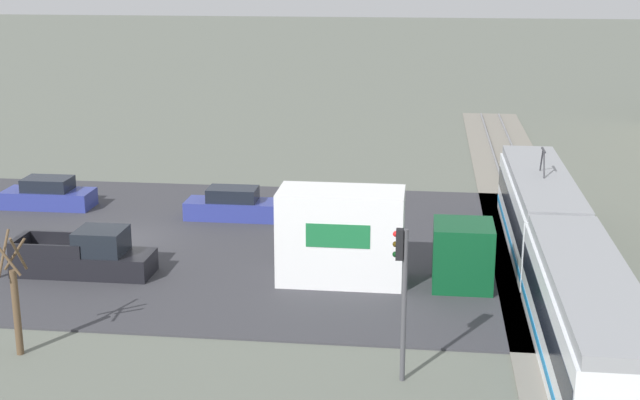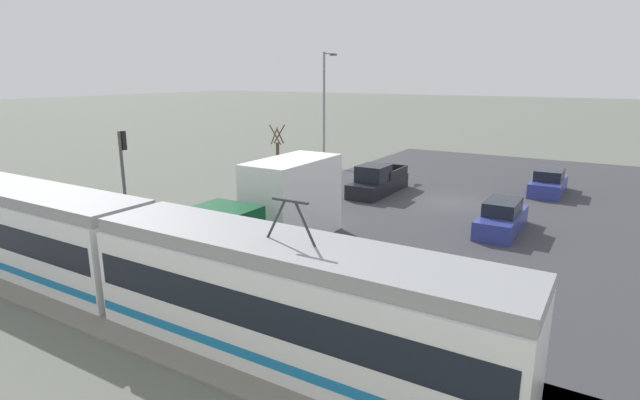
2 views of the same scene
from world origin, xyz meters
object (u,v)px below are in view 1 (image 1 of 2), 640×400
box_truck (370,240)px  pickup_truck (87,257)px  light_rail_tram (559,257)px  sedan_car_1 (49,195)px  traffic_light_pole (402,283)px  sedan_car_0 (233,206)px  street_tree (15,300)px

box_truck → pickup_truck: (0.46, -11.64, -1.01)m
light_rail_tram → pickup_truck: size_ratio=4.41×
box_truck → sedan_car_1: box_truck is taller
pickup_truck → traffic_light_pole: size_ratio=1.16×
light_rail_tram → traffic_light_pole: 9.73m
sedan_car_0 → traffic_light_pole: size_ratio=0.96×
sedan_car_0 → sedan_car_1: bearing=85.1°
box_truck → sedan_car_0: (-8.21, -7.39, -1.09)m
pickup_truck → sedan_car_1: 11.13m
street_tree → traffic_light_pole: bearing=88.3°
pickup_truck → traffic_light_pole: (7.92, 13.14, 2.39)m
sedan_car_0 → sedan_car_1: sedan_car_1 is taller
box_truck → traffic_light_pole: traffic_light_pole is taller
box_truck → street_tree: (8.00, -11.06, 0.09)m
box_truck → traffic_light_pole: (8.37, 1.50, 1.38)m
traffic_light_pole → street_tree: bearing=-91.7°
light_rail_tram → traffic_light_pole: traffic_light_pole is taller
sedan_car_1 → traffic_light_pole: traffic_light_pole is taller
box_truck → sedan_car_0: box_truck is taller
light_rail_tram → pickup_truck: 18.93m
box_truck → sedan_car_0: 11.10m
box_truck → sedan_car_0: size_ratio=1.81×
box_truck → traffic_light_pole: 8.62m
street_tree → light_rail_tram: bearing=111.8°
traffic_light_pole → sedan_car_1: bearing=-132.7°
sedan_car_0 → traffic_light_pole: bearing=-151.8°
sedan_car_1 → pickup_truck: bearing=31.1°
light_rail_tram → sedan_car_1: light_rail_tram is taller
light_rail_tram → street_tree: bearing=-68.2°
light_rail_tram → box_truck: bearing=-95.4°
light_rail_tram → street_tree: 19.74m
sedan_car_1 → sedan_car_0: bearing=85.1°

